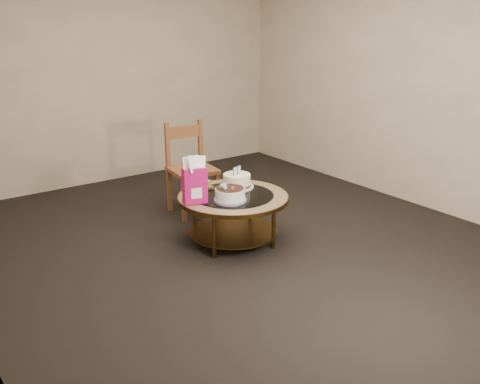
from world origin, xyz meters
TOP-DOWN VIEW (x-y plane):
  - ground at (0.00, 0.00)m, footprint 5.00×5.00m
  - room_walls at (0.00, 0.00)m, footprint 4.52×5.02m
  - coffee_table at (0.00, -0.00)m, footprint 1.02×1.02m
  - decorated_cake at (-0.12, -0.12)m, footprint 0.29×0.29m
  - cream_cake at (0.15, 0.15)m, footprint 0.32×0.32m
  - gift_bag at (-0.39, 0.03)m, footprint 0.23×0.19m
  - pillar_candle at (-0.09, 0.29)m, footprint 0.12×0.12m
  - dining_chair at (0.09, 0.89)m, footprint 0.49×0.49m

SIDE VIEW (x-z plane):
  - ground at x=0.00m, z-range 0.00..0.00m
  - coffee_table at x=0.00m, z-range 0.15..0.61m
  - pillar_candle at x=-0.09m, z-range 0.44..0.53m
  - dining_chair at x=0.09m, z-range 0.01..0.97m
  - decorated_cake at x=-0.12m, z-range 0.43..0.60m
  - cream_cake at x=0.15m, z-range 0.42..0.62m
  - gift_bag at x=-0.39m, z-range 0.46..0.87m
  - room_walls at x=0.00m, z-range 0.24..2.85m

